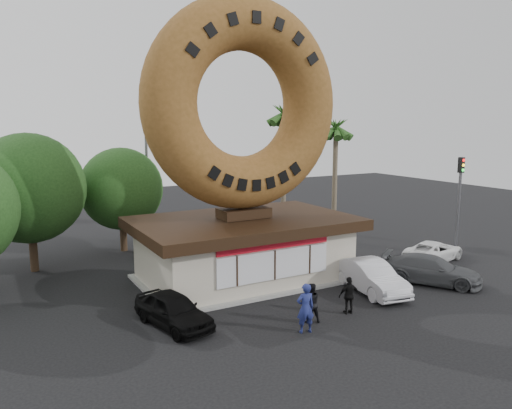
{
  "coord_description": "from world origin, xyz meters",
  "views": [
    {
      "loc": [
        -11.85,
        -16.43,
        8.2
      ],
      "look_at": [
        -0.4,
        4.0,
        4.32
      ],
      "focal_mm": 35.0,
      "sensor_mm": 36.0,
      "label": 1
    }
  ],
  "objects": [
    {
      "name": "person_left",
      "position": [
        -1.08,
        -1.17,
        1.0
      ],
      "size": [
        0.82,
        0.62,
        2.01
      ],
      "primitive_type": "imported",
      "rotation": [
        0.0,
        0.0,
        2.93
      ],
      "color": "navy",
      "rests_on": "ground"
    },
    {
      "name": "tree_mid",
      "position": [
        -4.0,
        15.0,
        4.02
      ],
      "size": [
        5.2,
        5.2,
        6.63
      ],
      "color": "#473321",
      "rests_on": "ground"
    },
    {
      "name": "car_grey",
      "position": [
        8.08,
        0.7,
        0.71
      ],
      "size": [
        4.42,
        5.16,
        1.42
      ],
      "primitive_type": "imported",
      "rotation": [
        0.0,
        0.0,
        0.61
      ],
      "color": "#4E5052",
      "rests_on": "ground"
    },
    {
      "name": "palm_far",
      "position": [
        11.0,
        12.5,
        7.48
      ],
      "size": [
        2.6,
        2.6,
        8.75
      ],
      "color": "#726651",
      "rests_on": "ground"
    },
    {
      "name": "person_center",
      "position": [
        -0.3,
        -0.45,
        0.84
      ],
      "size": [
        0.93,
        0.79,
        1.68
      ],
      "primitive_type": "imported",
      "rotation": [
        0.0,
        0.0,
        2.94
      ],
      "color": "black",
      "rests_on": "ground"
    },
    {
      "name": "donut_shop",
      "position": [
        0.0,
        5.98,
        1.77
      ],
      "size": [
        11.2,
        7.2,
        3.8
      ],
      "color": "beige",
      "rests_on": "ground"
    },
    {
      "name": "person_right",
      "position": [
        1.7,
        -0.47,
        0.82
      ],
      "size": [
        1.03,
        0.62,
        1.64
      ],
      "primitive_type": "imported",
      "rotation": [
        0.0,
        0.0,
        2.89
      ],
      "color": "black",
      "rests_on": "ground"
    },
    {
      "name": "car_white",
      "position": [
        11.5,
        3.55,
        0.6
      ],
      "size": [
        4.69,
        2.97,
        1.21
      ],
      "primitive_type": "imported",
      "rotation": [
        0.0,
        0.0,
        1.81
      ],
      "color": "white",
      "rests_on": "ground"
    },
    {
      "name": "traffic_signal",
      "position": [
        14.0,
        3.99,
        3.87
      ],
      "size": [
        0.3,
        0.38,
        6.07
      ],
      "color": "#59595E",
      "rests_on": "ground"
    },
    {
      "name": "tree_west",
      "position": [
        -9.5,
        13.0,
        4.64
      ],
      "size": [
        6.0,
        6.0,
        7.65
      ],
      "color": "#473321",
      "rests_on": "ground"
    },
    {
      "name": "car_silver",
      "position": [
        4.45,
        1.21,
        0.77
      ],
      "size": [
        2.32,
        4.84,
        1.53
      ],
      "primitive_type": "imported",
      "rotation": [
        0.0,
        0.0,
        -0.16
      ],
      "color": "silver",
      "rests_on": "ground"
    },
    {
      "name": "giant_donut",
      "position": [
        0.0,
        6.0,
        9.07
      ],
      "size": [
        10.54,
        2.69,
        10.54
      ],
      "primitive_type": "torus",
      "rotation": [
        1.57,
        0.0,
        0.0
      ],
      "color": "brown",
      "rests_on": "donut_shop"
    },
    {
      "name": "car_black",
      "position": [
        -5.39,
        1.93,
        0.69
      ],
      "size": [
        2.52,
        4.33,
        1.39
      ],
      "primitive_type": "imported",
      "rotation": [
        0.0,
        0.0,
        0.23
      ],
      "color": "black",
      "rests_on": "ground"
    },
    {
      "name": "ground",
      "position": [
        0.0,
        0.0,
        0.0
      ],
      "size": [
        90.0,
        90.0,
        0.0
      ],
      "primitive_type": "plane",
      "color": "black",
      "rests_on": "ground"
    },
    {
      "name": "street_lamp",
      "position": [
        -1.86,
        16.0,
        4.48
      ],
      "size": [
        2.11,
        0.2,
        8.0
      ],
      "color": "#59595E",
      "rests_on": "ground"
    },
    {
      "name": "palm_near",
      "position": [
        7.5,
        14.0,
        8.41
      ],
      "size": [
        2.6,
        2.6,
        9.75
      ],
      "color": "#726651",
      "rests_on": "ground"
    }
  ]
}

